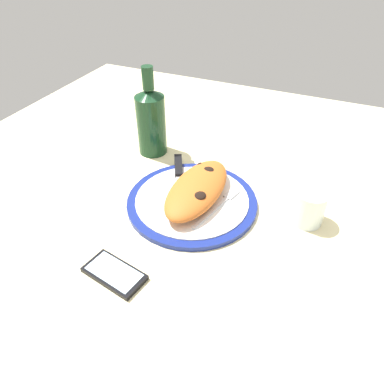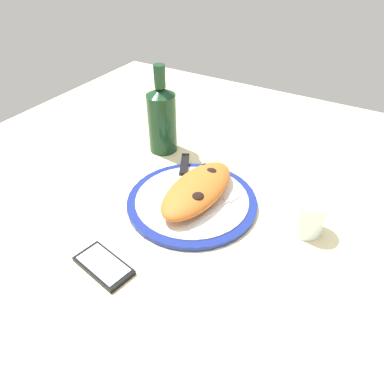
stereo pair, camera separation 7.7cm
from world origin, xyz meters
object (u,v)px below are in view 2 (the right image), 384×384
object	(u,v)px
plate	(192,201)
smartphone	(104,266)
calzone	(198,189)
knife	(183,173)
wine_bottle	(162,118)
water_glass	(308,218)
fork	(219,206)

from	to	relation	value
plate	smartphone	bearing A→B (deg)	168.69
calzone	smartphone	xyz separation A→B (cm)	(-26.33, 5.93, -3.45)
plate	knife	world-z (taller)	knife
plate	calzone	world-z (taller)	calzone
smartphone	wine_bottle	bearing A→B (deg)	18.97
calzone	knife	size ratio (longest dim) A/B	1.14
wine_bottle	calzone	bearing A→B (deg)	-128.25
plate	knife	bearing A→B (deg)	42.80
calzone	knife	distance (cm)	10.31
plate	water_glass	size ratio (longest dim) A/B	3.82
plate	wine_bottle	xyz separation A→B (cm)	(17.23, 19.68, 9.08)
calzone	wine_bottle	bearing A→B (deg)	51.75
water_glass	wine_bottle	world-z (taller)	wine_bottle
calzone	water_glass	world-z (taller)	water_glass
water_glass	fork	bearing A→B (deg)	102.83
smartphone	water_glass	size ratio (longest dim) A/B	1.61
water_glass	wine_bottle	bearing A→B (deg)	74.63
plate	wine_bottle	distance (cm)	27.69
plate	smartphone	distance (cm)	25.80
calzone	wine_bottle	xyz separation A→B (cm)	(16.20, 20.55, 5.81)
smartphone	wine_bottle	world-z (taller)	wine_bottle
plate	fork	xyz separation A→B (cm)	(0.49, -6.76, 0.99)
plate	water_glass	bearing A→B (deg)	-79.42
fork	smartphone	size ratio (longest dim) A/B	1.30
smartphone	water_glass	xyz separation A→B (cm)	(30.08, -30.67, 3.01)
fork	wine_bottle	bearing A→B (deg)	57.65
smartphone	calzone	bearing A→B (deg)	-12.68
smartphone	fork	bearing A→B (deg)	-24.63
calzone	smartphone	world-z (taller)	calzone
calzone	knife	xyz separation A→B (cm)	(6.45, 7.80, -2.00)
plate	water_glass	world-z (taller)	water_glass
plate	wine_bottle	bearing A→B (deg)	48.79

